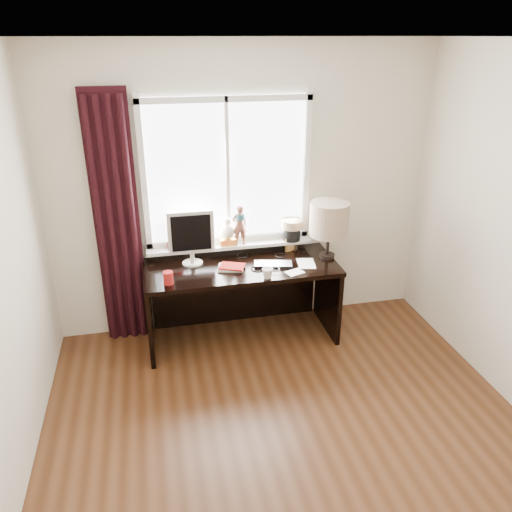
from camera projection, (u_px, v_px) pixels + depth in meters
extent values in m
cube|color=#502D18|center=(304.00, 470.00, 3.27)|extent=(3.50, 4.00, 0.00)
cube|color=white|center=(328.00, 38.00, 2.21)|extent=(3.50, 4.00, 0.00)
cube|color=beige|center=(244.00, 193.00, 4.52)|extent=(3.50, 0.00, 2.60)
imported|color=silver|center=(273.00, 264.00, 4.39)|extent=(0.37, 0.28, 0.03)
imported|color=white|center=(268.00, 273.00, 4.15)|extent=(0.13, 0.13, 0.09)
cylinder|color=#A51816|center=(168.00, 278.00, 4.05)|extent=(0.08, 0.08, 0.11)
cube|color=white|center=(227.00, 172.00, 4.40)|extent=(1.40, 0.02, 1.30)
cube|color=silver|center=(229.00, 239.00, 4.63)|extent=(1.50, 0.05, 0.05)
cube|color=silver|center=(226.00, 99.00, 4.12)|extent=(1.50, 0.05, 0.05)
cube|color=silver|center=(143.00, 178.00, 4.24)|extent=(0.05, 0.05, 1.40)
cube|color=silver|center=(306.00, 169.00, 4.52)|extent=(0.05, 0.05, 1.40)
cube|color=silver|center=(228.00, 173.00, 4.38)|extent=(0.03, 0.05, 1.30)
cube|color=silver|center=(230.00, 245.00, 4.60)|extent=(1.52, 0.18, 0.03)
cylinder|color=#4D0404|center=(174.00, 237.00, 4.43)|extent=(0.13, 0.13, 0.24)
cube|color=gold|center=(228.00, 241.00, 4.57)|extent=(0.15, 0.12, 0.06)
sphere|color=beige|center=(228.00, 231.00, 4.53)|extent=(0.13, 0.13, 0.13)
sphere|color=beige|center=(227.00, 221.00, 4.49)|extent=(0.07, 0.07, 0.07)
imported|color=brown|center=(240.00, 225.00, 4.51)|extent=(0.14, 0.10, 0.38)
cylinder|color=#1E4C51|center=(240.00, 217.00, 4.47)|extent=(0.09, 0.09, 0.05)
cylinder|color=black|center=(292.00, 234.00, 4.65)|extent=(0.16, 0.16, 0.12)
cylinder|color=#8C6B4C|center=(292.00, 224.00, 4.61)|extent=(0.20, 0.20, 0.08)
cube|color=black|center=(117.00, 223.00, 4.30)|extent=(0.38, 0.05, 2.25)
cylinder|color=black|center=(101.00, 228.00, 4.25)|extent=(0.06, 0.06, 2.20)
cylinder|color=black|center=(111.00, 227.00, 4.27)|extent=(0.06, 0.06, 2.20)
cylinder|color=black|center=(122.00, 227.00, 4.29)|extent=(0.06, 0.06, 2.20)
cylinder|color=black|center=(133.00, 226.00, 4.31)|extent=(0.06, 0.06, 2.20)
cube|color=black|center=(241.00, 267.00, 4.41)|extent=(1.70, 0.70, 0.04)
cube|color=black|center=(149.00, 314.00, 4.40)|extent=(0.04, 0.64, 0.71)
cube|color=black|center=(328.00, 295.00, 4.72)|extent=(0.04, 0.64, 0.71)
cube|color=black|center=(235.00, 288.00, 4.86)|extent=(1.60, 0.03, 0.71)
cylinder|color=beige|center=(193.00, 263.00, 4.43)|extent=(0.18, 0.18, 0.01)
cylinder|color=beige|center=(192.00, 257.00, 4.40)|extent=(0.04, 0.04, 0.10)
cube|color=beige|center=(191.00, 232.00, 4.31)|extent=(0.40, 0.04, 0.38)
cube|color=black|center=(191.00, 233.00, 4.28)|extent=(0.34, 0.01, 0.32)
cube|color=beige|center=(231.00, 268.00, 4.33)|extent=(0.25, 0.21, 0.02)
cube|color=maroon|center=(232.00, 266.00, 4.32)|extent=(0.25, 0.22, 0.01)
cylinder|color=black|center=(293.00, 243.00, 4.70)|extent=(0.09, 0.09, 0.12)
cylinder|color=black|center=(291.00, 238.00, 4.69)|extent=(0.01, 0.01, 0.22)
cylinder|color=black|center=(294.00, 240.00, 4.68)|extent=(0.01, 0.01, 0.19)
cylinder|color=black|center=(293.00, 236.00, 4.69)|extent=(0.01, 0.01, 0.25)
cylinder|color=black|center=(294.00, 240.00, 4.71)|extent=(0.01, 0.01, 0.17)
cube|color=gold|center=(290.00, 245.00, 4.66)|extent=(0.10, 0.03, 0.13)
cube|color=#996633|center=(290.00, 245.00, 4.65)|extent=(0.07, 0.02, 0.10)
cylinder|color=black|center=(327.00, 255.00, 4.56)|extent=(0.14, 0.14, 0.03)
cylinder|color=black|center=(328.00, 243.00, 4.51)|extent=(0.03, 0.03, 0.22)
cylinder|color=tan|center=(329.00, 219.00, 4.41)|extent=(0.35, 0.35, 0.30)
cube|color=white|center=(307.00, 266.00, 4.38)|extent=(0.17, 0.14, 0.00)
cube|color=white|center=(305.00, 261.00, 4.48)|extent=(0.17, 0.14, 0.00)
cube|color=white|center=(295.00, 272.00, 4.27)|extent=(0.18, 0.15, 0.00)
torus|color=black|center=(258.00, 269.00, 4.32)|extent=(0.17, 0.17, 0.01)
torus|color=black|center=(281.00, 256.00, 4.58)|extent=(0.14, 0.14, 0.01)
torus|color=black|center=(243.00, 256.00, 4.57)|extent=(0.13, 0.13, 0.01)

